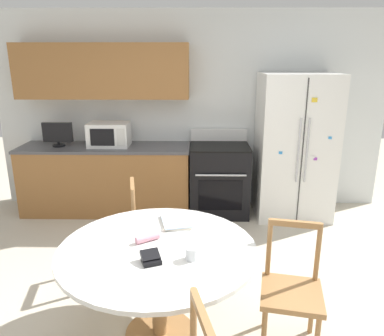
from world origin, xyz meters
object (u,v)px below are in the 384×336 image
(countertop_tv, at_px, (58,134))
(candle_glass, at_px, (192,254))
(dining_chair_far, at_px, (151,228))
(refrigerator, at_px, (295,147))
(oven_range, at_px, (219,179))
(wallet, at_px, (151,258))
(microwave, at_px, (109,134))
(dining_chair_right, at_px, (291,291))

(countertop_tv, bearing_deg, candle_glass, -54.78)
(dining_chair_far, relative_size, candle_glass, 10.76)
(refrigerator, xyz_separation_m, oven_range, (-0.95, 0.04, -0.45))
(refrigerator, distance_m, candle_glass, 2.76)
(dining_chair_far, bearing_deg, candle_glass, 10.01)
(dining_chair_far, height_order, wallet, dining_chair_far)
(oven_range, distance_m, microwave, 1.54)
(microwave, bearing_deg, dining_chair_right, -53.38)
(refrigerator, height_order, candle_glass, refrigerator)
(dining_chair_far, relative_size, dining_chair_right, 1.00)
(refrigerator, distance_m, dining_chair_far, 2.21)
(candle_glass, bearing_deg, countertop_tv, 125.22)
(countertop_tv, relative_size, dining_chair_far, 0.42)
(dining_chair_right, relative_size, candle_glass, 10.76)
(oven_range, bearing_deg, dining_chair_right, -80.92)
(refrigerator, distance_m, oven_range, 1.05)
(oven_range, bearing_deg, refrigerator, -2.69)
(refrigerator, relative_size, dining_chair_right, 2.03)
(dining_chair_right, distance_m, candle_glass, 0.78)
(refrigerator, height_order, dining_chair_right, refrigerator)
(oven_range, height_order, microwave, microwave)
(oven_range, distance_m, dining_chair_right, 2.43)
(dining_chair_far, bearing_deg, refrigerator, 118.42)
(countertop_tv, relative_size, wallet, 2.34)
(oven_range, height_order, dining_chair_far, oven_range)
(countertop_tv, bearing_deg, refrigerator, -0.94)
(dining_chair_far, distance_m, wallet, 1.18)
(refrigerator, distance_m, countertop_tv, 3.04)
(oven_range, xyz_separation_m, candle_glass, (-0.32, -2.50, 0.30))
(dining_chair_far, distance_m, candle_glass, 1.21)
(countertop_tv, xyz_separation_m, candle_glass, (1.77, -2.50, -0.30))
(countertop_tv, height_order, dining_chair_right, countertop_tv)
(countertop_tv, bearing_deg, wallet, -59.45)
(dining_chair_right, bearing_deg, microwave, -41.99)
(wallet, bearing_deg, oven_range, 77.03)
(countertop_tv, xyz_separation_m, dining_chair_far, (1.35, -1.41, -0.63))
(microwave, xyz_separation_m, countertop_tv, (-0.66, -0.03, 0.01))
(dining_chair_far, bearing_deg, dining_chair_right, 37.53)
(microwave, xyz_separation_m, candle_glass, (1.11, -2.53, -0.28))
(microwave, bearing_deg, refrigerator, -1.88)
(refrigerator, distance_m, dining_chair_right, 2.47)
(dining_chair_far, bearing_deg, countertop_tv, -146.88)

